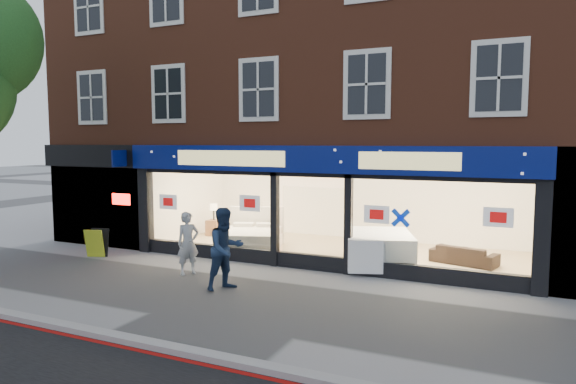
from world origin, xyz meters
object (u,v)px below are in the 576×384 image
Objects in this scene: pedestrian_blue at (226,249)px; a_board at (97,243)px; pedestrian_grey at (188,243)px; sofa at (464,255)px; display_bed at (253,238)px; mattress_stack at (379,248)px.

a_board is at bearing 102.93° from pedestrian_blue.
a_board is 0.53× the size of pedestrian_grey.
pedestrian_grey reaches higher than a_board.
display_bed is at bearing 21.41° from sofa.
pedestrian_blue is at bearing -83.57° from pedestrian_grey.
mattress_stack is at bearing -2.79° from a_board.
a_board is at bearing 114.51° from pedestrian_grey.
pedestrian_blue is at bearing 58.40° from sofa.
sofa is at bearing -20.34° from pedestrian_blue.
mattress_stack reaches higher than sofa.
mattress_stack is 4.40m from pedestrian_blue.
display_bed is at bearing 175.39° from mattress_stack.
a_board is (-7.89, -2.22, -0.10)m from mattress_stack.
sofa is at bearing 25.26° from mattress_stack.
display_bed reaches higher than sofa.
display_bed is 1.49× the size of sofa.
pedestrian_grey is at bearing 90.76° from pedestrian_blue.
pedestrian_grey is at bearing -147.69° from mattress_stack.
pedestrian_blue reaches higher than a_board.
display_bed is at bearing 27.99° from pedestrian_grey.
mattress_stack is (4.05, -0.33, 0.09)m from display_bed.
mattress_stack is at bearing -10.98° from pedestrian_blue.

